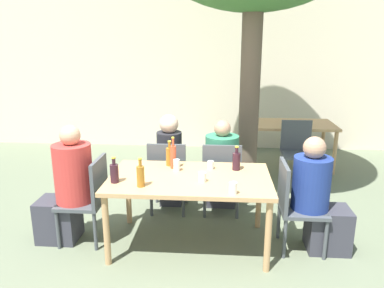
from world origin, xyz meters
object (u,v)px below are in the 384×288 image
at_px(patio_chair_2, 168,173).
at_px(patio_chair_3, 222,175).
at_px(wine_bottle_3, 114,173).
at_px(drinking_glass_2, 211,165).
at_px(dining_table_front, 190,184).
at_px(person_seated_1, 319,201).
at_px(person_seated_3, 222,168).
at_px(dining_table_back, 290,128).
at_px(drinking_glass_1, 177,165).
at_px(patio_chair_1, 294,202).
at_px(person_seated_0, 67,190).
at_px(soda_bottle_2, 173,156).
at_px(person_seated_2, 171,165).
at_px(patio_chair_4, 297,148).
at_px(wine_bottle_4, 236,161).
at_px(amber_bottle_0, 170,156).
at_px(patio_chair_0, 89,195).
at_px(drinking_glass_3, 202,177).
at_px(amber_bottle_1, 141,176).
at_px(drinking_glass_0, 233,188).

relative_size(patio_chair_2, patio_chair_3, 1.00).
distance_m(wine_bottle_3, drinking_glass_2, 1.00).
height_order(dining_table_front, person_seated_1, person_seated_1).
bearing_deg(person_seated_3, dining_table_front, 71.50).
distance_m(dining_table_back, drinking_glass_1, 2.89).
distance_m(dining_table_front, patio_chair_3, 0.79).
bearing_deg(drinking_glass_2, patio_chair_1, -16.85).
distance_m(person_seated_0, person_seated_1, 2.50).
xyz_separation_m(dining_table_back, patio_chair_2, (-1.73, -1.88, -0.14)).
distance_m(soda_bottle_2, drinking_glass_1, 0.12).
relative_size(person_seated_2, wine_bottle_3, 4.76).
bearing_deg(patio_chair_4, wine_bottle_4, -119.30).
height_order(amber_bottle_0, wine_bottle_3, amber_bottle_0).
distance_m(dining_table_front, patio_chair_0, 1.03).
relative_size(person_seated_2, drinking_glass_3, 12.64).
relative_size(patio_chair_1, amber_bottle_1, 3.28).
bearing_deg(wine_bottle_3, patio_chair_2, 67.77).
bearing_deg(patio_chair_3, person_seated_3, -90.00).
distance_m(person_seated_3, amber_bottle_1, 1.47).
bearing_deg(patio_chair_4, drinking_glass_2, -125.73).
bearing_deg(wine_bottle_3, drinking_glass_0, -10.03).
bearing_deg(person_seated_2, patio_chair_0, 53.33).
bearing_deg(drinking_glass_1, patio_chair_4, 48.75).
relative_size(patio_chair_2, drinking_glass_0, 8.43).
xyz_separation_m(person_seated_1, soda_bottle_2, (-1.45, 0.25, 0.34)).
xyz_separation_m(amber_bottle_1, drinking_glass_3, (0.55, 0.16, -0.06)).
relative_size(person_seated_3, soda_bottle_2, 3.35).
height_order(patio_chair_3, amber_bottle_0, amber_bottle_0).
xyz_separation_m(patio_chair_1, patio_chair_4, (0.39, 1.94, 0.00)).
height_order(dining_table_back, soda_bottle_2, soda_bottle_2).
distance_m(amber_bottle_1, soda_bottle_2, 0.58).
bearing_deg(drinking_glass_1, patio_chair_2, 107.14).
distance_m(patio_chair_1, wine_bottle_4, 0.69).
relative_size(patio_chair_4, wine_bottle_3, 3.59).
height_order(person_seated_1, drinking_glass_3, person_seated_1).
relative_size(dining_table_back, patio_chair_2, 1.58).
distance_m(patio_chair_1, person_seated_3, 1.18).
bearing_deg(soda_bottle_2, dining_table_front, -52.24).
xyz_separation_m(dining_table_back, patio_chair_3, (-1.10, -1.88, -0.14)).
relative_size(patio_chair_2, drinking_glass_1, 7.34).
bearing_deg(dining_table_back, patio_chair_2, -132.68).
bearing_deg(drinking_glass_0, patio_chair_4, 66.71).
bearing_deg(wine_bottle_4, amber_bottle_0, 172.61).
height_order(dining_table_front, dining_table_back, same).
height_order(dining_table_front, wine_bottle_4, wine_bottle_4).
bearing_deg(drinking_glass_1, soda_bottle_2, 117.79).
bearing_deg(person_seated_3, drinking_glass_1, 59.37).
distance_m(dining_table_front, dining_table_back, 2.95).
bearing_deg(patio_chair_1, person_seated_1, -90.00).
distance_m(soda_bottle_2, wine_bottle_4, 0.65).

